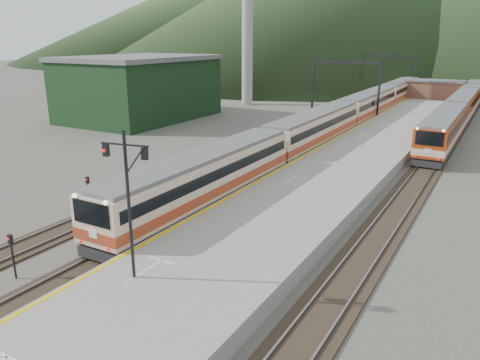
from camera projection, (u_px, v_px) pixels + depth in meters
The scene contains 16 objects.
track_main at pixel (325, 142), 51.30m from camera, with size 2.60×200.00×0.23m.
track_far at pixel (283, 137), 53.68m from camera, with size 2.60×200.00×0.23m.
track_second at pixel (437, 154), 45.82m from camera, with size 2.60×200.00×0.23m.
platform at pixel (371, 147), 46.85m from camera, with size 8.00×100.00×1.00m, color gray.
gantry_near at pixel (345, 79), 63.47m from camera, with size 9.55×0.25×8.00m.
gantry_far at pixel (388, 69), 84.19m from camera, with size 9.55×0.25×8.00m.
warehouse at pixel (140, 88), 65.03m from camera, with size 14.50×20.50×8.60m.
smokestack at pixel (247, 11), 75.62m from camera, with size 1.80×1.80×30.00m, color #9E998E.
station_shed at pixel (435, 89), 79.40m from camera, with size 9.40×4.40×3.10m.
hill_d at pixel (248, 7), 266.16m from camera, with size 200.00×200.00×55.00m, color #324B26.
main_train at pixel (368, 105), 64.72m from camera, with size 2.93×100.48×3.58m.
second_train at pixel (462, 107), 63.43m from camera, with size 2.76×56.69×3.37m.
signal_mast at pixel (128, 190), 19.32m from camera, with size 2.17×0.56×6.55m.
short_signal_a at pixel (12, 251), 21.98m from camera, with size 0.22×0.16×2.27m.
short_signal_b at pixel (267, 145), 43.40m from camera, with size 0.23×0.18×2.27m.
short_signal_c at pixel (88, 188), 30.98m from camera, with size 0.26×0.23×2.27m.
Camera 1 is at (16.93, -8.25, 11.09)m, focal length 35.00 mm.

